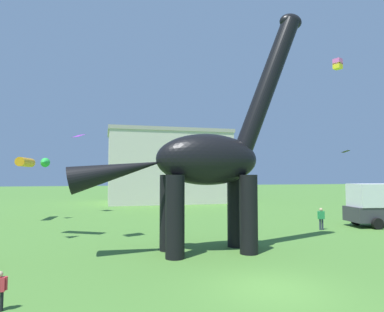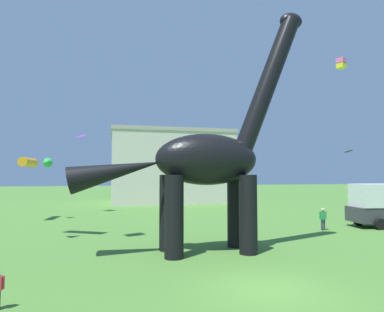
{
  "view_description": "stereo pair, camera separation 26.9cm",
  "coord_description": "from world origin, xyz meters",
  "px_view_note": "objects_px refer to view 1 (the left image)",
  "views": [
    {
      "loc": [
        -5.47,
        -10.45,
        3.81
      ],
      "look_at": [
        -0.79,
        7.64,
        4.91
      ],
      "focal_mm": 31.34,
      "sensor_mm": 36.0,
      "label": 1
    },
    {
      "loc": [
        -5.21,
        -10.52,
        3.81
      ],
      "look_at": [
        -0.79,
        7.64,
        4.91
      ],
      "focal_mm": 31.34,
      "sensor_mm": 36.0,
      "label": 2
    }
  ],
  "objects_px": {
    "parked_box_truck": "(383,204)",
    "kite_far_right": "(346,151)",
    "kite_high_left": "(161,157)",
    "kite_near_high": "(79,136)",
    "kite_drifting": "(338,64)",
    "dinosaur_sculpture": "(206,159)",
    "kite_mid_center": "(29,162)",
    "person_strolling_adult": "(321,217)"
  },
  "relations": [
    {
      "from": "kite_drifting",
      "to": "kite_mid_center",
      "type": "distance_m",
      "value": 36.02
    },
    {
      "from": "kite_mid_center",
      "to": "person_strolling_adult",
      "type": "bearing_deg",
      "value": -25.79
    },
    {
      "from": "parked_box_truck",
      "to": "kite_far_right",
      "type": "distance_m",
      "value": 6.57
    },
    {
      "from": "dinosaur_sculpture",
      "to": "parked_box_truck",
      "type": "bearing_deg",
      "value": -7.36
    },
    {
      "from": "kite_near_high",
      "to": "dinosaur_sculpture",
      "type": "bearing_deg",
      "value": -68.62
    },
    {
      "from": "parked_box_truck",
      "to": "kite_high_left",
      "type": "xyz_separation_m",
      "value": [
        -14.9,
        12.84,
        4.03
      ]
    },
    {
      "from": "kite_high_left",
      "to": "kite_far_right",
      "type": "relative_size",
      "value": 0.77
    },
    {
      "from": "parked_box_truck",
      "to": "kite_mid_center",
      "type": "xyz_separation_m",
      "value": [
        -26.61,
        9.96,
        3.3
      ]
    },
    {
      "from": "dinosaur_sculpture",
      "to": "kite_far_right",
      "type": "relative_size",
      "value": 12.79
    },
    {
      "from": "kite_high_left",
      "to": "kite_drifting",
      "type": "distance_m",
      "value": 24.86
    },
    {
      "from": "dinosaur_sculpture",
      "to": "parked_box_truck",
      "type": "relative_size",
      "value": 2.21
    },
    {
      "from": "dinosaur_sculpture",
      "to": "person_strolling_adult",
      "type": "relative_size",
      "value": 8.35
    },
    {
      "from": "dinosaur_sculpture",
      "to": "kite_mid_center",
      "type": "height_order",
      "value": "dinosaur_sculpture"
    },
    {
      "from": "kite_high_left",
      "to": "kite_far_right",
      "type": "height_order",
      "value": "kite_far_right"
    },
    {
      "from": "dinosaur_sculpture",
      "to": "person_strolling_adult",
      "type": "distance_m",
      "value": 11.46
    },
    {
      "from": "kite_drifting",
      "to": "kite_high_left",
      "type": "bearing_deg",
      "value": -178.37
    },
    {
      "from": "kite_high_left",
      "to": "kite_mid_center",
      "type": "height_order",
      "value": "kite_high_left"
    },
    {
      "from": "person_strolling_adult",
      "to": "kite_high_left",
      "type": "bearing_deg",
      "value": -77.99
    },
    {
      "from": "kite_far_right",
      "to": "kite_mid_center",
      "type": "distance_m",
      "value": 27.87
    },
    {
      "from": "parked_box_truck",
      "to": "kite_far_right",
      "type": "bearing_deg",
      "value": 87.38
    },
    {
      "from": "parked_box_truck",
      "to": "kite_far_right",
      "type": "relative_size",
      "value": 5.78
    },
    {
      "from": "dinosaur_sculpture",
      "to": "kite_drifting",
      "type": "distance_m",
      "value": 31.59
    },
    {
      "from": "kite_mid_center",
      "to": "dinosaur_sculpture",
      "type": "bearing_deg",
      "value": -52.73
    },
    {
      "from": "person_strolling_adult",
      "to": "kite_far_right",
      "type": "height_order",
      "value": "kite_far_right"
    },
    {
      "from": "person_strolling_adult",
      "to": "dinosaur_sculpture",
      "type": "bearing_deg",
      "value": 1.22
    },
    {
      "from": "person_strolling_adult",
      "to": "kite_drifting",
      "type": "xyz_separation_m",
      "value": [
        12.55,
        13.68,
        16.53
      ]
    },
    {
      "from": "kite_high_left",
      "to": "kite_far_right",
      "type": "bearing_deg",
      "value": -27.01
    },
    {
      "from": "kite_high_left",
      "to": "kite_mid_center",
      "type": "distance_m",
      "value": 12.08
    },
    {
      "from": "parked_box_truck",
      "to": "kite_high_left",
      "type": "relative_size",
      "value": 7.49
    },
    {
      "from": "person_strolling_adult",
      "to": "kite_far_right",
      "type": "xyz_separation_m",
      "value": [
        6.33,
        5.07,
        5.08
      ]
    },
    {
      "from": "person_strolling_adult",
      "to": "parked_box_truck",
      "type": "bearing_deg",
      "value": 158.62
    },
    {
      "from": "dinosaur_sculpture",
      "to": "kite_mid_center",
      "type": "xyz_separation_m",
      "value": [
        -11.2,
        14.72,
        0.31
      ]
    },
    {
      "from": "kite_high_left",
      "to": "kite_near_high",
      "type": "xyz_separation_m",
      "value": [
        -8.15,
        1.91,
        2.19
      ]
    },
    {
      "from": "kite_far_right",
      "to": "kite_drifting",
      "type": "xyz_separation_m",
      "value": [
        6.22,
        8.61,
        11.45
      ]
    },
    {
      "from": "person_strolling_adult",
      "to": "kite_near_high",
      "type": "xyz_separation_m",
      "value": [
        -17.49,
        14.96,
        6.94
      ]
    },
    {
      "from": "dinosaur_sculpture",
      "to": "kite_far_right",
      "type": "xyz_separation_m",
      "value": [
        16.18,
        9.61,
        1.37
      ]
    },
    {
      "from": "kite_drifting",
      "to": "kite_far_right",
      "type": "bearing_deg",
      "value": -125.83
    },
    {
      "from": "kite_mid_center",
      "to": "kite_drifting",
      "type": "bearing_deg",
      "value": 5.96
    },
    {
      "from": "parked_box_truck",
      "to": "person_strolling_adult",
      "type": "bearing_deg",
      "value": -171.49
    },
    {
      "from": "kite_drifting",
      "to": "kite_mid_center",
      "type": "relative_size",
      "value": 0.44
    },
    {
      "from": "kite_far_right",
      "to": "kite_mid_center",
      "type": "height_order",
      "value": "kite_far_right"
    },
    {
      "from": "kite_far_right",
      "to": "kite_mid_center",
      "type": "xyz_separation_m",
      "value": [
        -27.38,
        5.1,
        -1.06
      ]
    }
  ]
}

